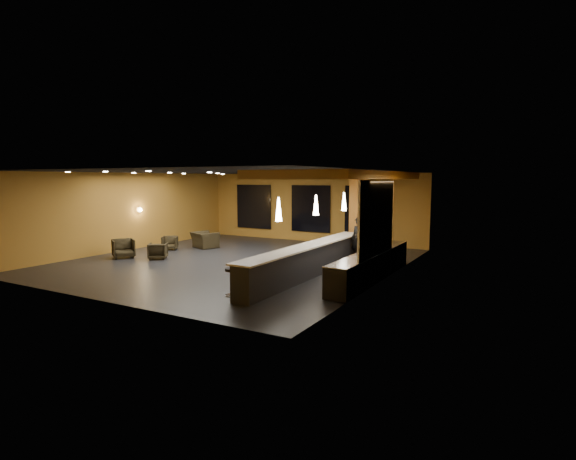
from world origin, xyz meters
The scene contains 34 objects.
floor centered at (0.00, 0.00, -0.05)m, with size 12.00×13.00×0.10m, color black.
ceiling centered at (0.00, 0.00, 3.55)m, with size 12.00×13.00×0.10m, color black.
wall_back centered at (0.00, 6.55, 1.75)m, with size 12.00×0.10×3.50m, color #A87125.
wall_front centered at (0.00, -6.55, 1.75)m, with size 12.00×0.10×3.50m, color #A87125.
wall_left centered at (-6.05, 0.00, 1.75)m, with size 0.10×13.00×3.50m, color #A87125.
wall_right centered at (6.05, 0.00, 1.75)m, with size 0.10×13.00×3.50m, color #A87125.
wood_soffit centered at (4.00, 1.00, 3.36)m, with size 3.60×8.00×0.28m, color #B07833.
window_left centered at (-3.50, 6.44, 1.70)m, with size 2.20×0.06×2.40m, color black.
window_center centered at (0.00, 6.44, 1.70)m, with size 2.20×0.06×2.40m, color black.
window_right centered at (3.00, 6.44, 1.70)m, with size 2.20×0.06×2.40m, color black.
tile_backsplash centered at (5.96, -1.00, 2.00)m, with size 0.06×3.20×2.40m, color white.
bar_counter centered at (3.65, -1.00, 0.50)m, with size 0.60×8.00×1.00m, color black.
bar_top centered at (3.65, -1.00, 1.02)m, with size 0.78×8.10×0.05m, color white.
prep_counter centered at (5.65, -0.50, 0.43)m, with size 0.70×6.00×0.86m, color black.
prep_top centered at (5.65, -0.50, 0.89)m, with size 0.72×6.00×0.03m, color silver.
wall_shelf_lower centered at (5.82, -1.20, 1.60)m, with size 0.30×1.50×0.03m, color silver.
wall_shelf_upper centered at (5.82, -1.20, 2.05)m, with size 0.30×1.50×0.03m, color silver.
column centered at (3.65, 3.60, 1.75)m, with size 0.60×0.60×3.50m, color brown.
wall_sconce centered at (-5.88, 0.50, 1.80)m, with size 0.22×0.22×0.22m, color #FFE5B2.
pendant_0 centered at (3.65, -3.00, 2.35)m, with size 0.20×0.20×0.70m, color white.
pendant_1 centered at (3.65, -0.50, 2.35)m, with size 0.20×0.20×0.70m, color white.
pendant_2 centered at (3.65, 2.00, 2.35)m, with size 0.20×0.20×0.70m, color white.
staff_a centered at (4.32, 1.88, 0.90)m, with size 0.65×0.43×1.79m, color black.
staff_b centered at (4.93, 2.20, 0.94)m, with size 0.92×0.71×1.89m, color black.
staff_c centered at (5.00, 2.31, 0.91)m, with size 0.89×0.58×1.81m, color black.
armchair_a centered at (-4.52, -1.68, 0.39)m, with size 0.83×0.85×0.78m, color black.
armchair_b centered at (-3.10, -1.18, 0.33)m, with size 0.70×0.72×0.65m, color black.
armchair_c centered at (-4.39, 0.83, 0.31)m, with size 0.67×0.68×0.62m, color black.
armchair_d centered at (-3.37, 2.05, 0.37)m, with size 1.14×1.00×0.74m, color black.
bar_stool_0 centered at (2.94, -4.36, 0.50)m, with size 0.39×0.39×0.78m.
bar_stool_1 centered at (2.72, -2.58, 0.49)m, with size 0.39×0.39×0.77m.
bar_stool_2 centered at (2.94, -1.03, 0.51)m, with size 0.40×0.40×0.80m.
bar_stool_3 centered at (2.81, 0.59, 0.55)m, with size 0.44×0.44×0.86m.
bar_stool_4 centered at (2.85, 2.41, 0.51)m, with size 0.40×0.40×0.79m.
Camera 1 is at (10.26, -14.23, 3.25)m, focal length 28.00 mm.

